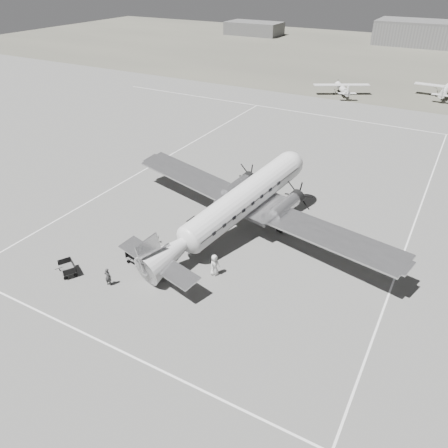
{
  "coord_description": "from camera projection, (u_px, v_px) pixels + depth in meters",
  "views": [
    {
      "loc": [
        13.54,
        -27.85,
        21.26
      ],
      "look_at": [
        -1.88,
        -0.32,
        2.2
      ],
      "focal_mm": 35.0,
      "sensor_mm": 36.0,
      "label": 1
    }
  ],
  "objects": [
    {
      "name": "baggage_cart_near",
      "position": [
        138.0,
        258.0,
        35.47
      ],
      "size": [
        2.07,
        1.59,
        1.07
      ],
      "primitive_type": null,
      "rotation": [
        0.0,
        0.0,
        -0.14
      ],
      "color": "#505050",
      "rests_on": "ground"
    },
    {
      "name": "shed_secondary",
      "position": [
        254.0,
        28.0,
        145.31
      ],
      "size": [
        18.0,
        10.0,
        4.0
      ],
      "primitive_type": "cube",
      "color": "#505050",
      "rests_on": "ground"
    },
    {
      "name": "taxi_line_right",
      "position": [
        389.0,
        294.0,
        32.43
      ],
      "size": [
        0.15,
        80.0,
        0.01
      ],
      "primitive_type": "cube",
      "color": "silver",
      "rests_on": "ground"
    },
    {
      "name": "taxi_line_left",
      "position": [
        149.0,
        167.0,
        52.45
      ],
      "size": [
        0.15,
        60.0,
        0.01
      ],
      "primitive_type": "cube",
      "color": "silver",
      "rests_on": "ground"
    },
    {
      "name": "ramp_agent",
      "position": [
        158.0,
        244.0,
        36.6
      ],
      "size": [
        0.86,
        0.99,
        1.75
      ],
      "primitive_type": "imported",
      "rotation": [
        0.0,
        0.0,
        1.31
      ],
      "color": "#B0B0AE",
      "rests_on": "ground"
    },
    {
      "name": "ground_crew",
      "position": [
        108.0,
        277.0,
        33.02
      ],
      "size": [
        0.61,
        0.46,
        1.53
      ],
      "primitive_type": "imported",
      "rotation": [
        0.0,
        0.0,
        3.31
      ],
      "color": "#2D2D2D",
      "rests_on": "ground"
    },
    {
      "name": "light_plane_left",
      "position": [
        342.0,
        89.0,
        80.0
      ],
      "size": [
        13.05,
        12.33,
        2.13
      ],
      "primitive_type": null,
      "rotation": [
        0.0,
        0.0,
        0.52
      ],
      "color": "silver",
      "rests_on": "ground"
    },
    {
      "name": "taxi_line_horizon",
      "position": [
        362.0,
        122.0,
        67.32
      ],
      "size": [
        90.0,
        0.15,
        0.01
      ],
      "primitive_type": "cube",
      "color": "silver",
      "rests_on": "ground"
    },
    {
      "name": "passenger",
      "position": [
        215.0,
        265.0,
        34.06
      ],
      "size": [
        0.76,
        1.0,
        1.83
      ],
      "primitive_type": "imported",
      "rotation": [
        0.0,
        0.0,
        1.36
      ],
      "color": "silver",
      "rests_on": "ground"
    },
    {
      "name": "taxi_line_near",
      "position": [
        143.0,
        362.0,
        27.0
      ],
      "size": [
        60.0,
        0.15,
        0.01
      ],
      "primitive_type": "cube",
      "color": "silver",
      "rests_on": "ground"
    },
    {
      "name": "light_plane_right",
      "position": [
        445.0,
        92.0,
        78.37
      ],
      "size": [
        11.37,
        9.39,
        2.28
      ],
      "primitive_type": null,
      "rotation": [
        0.0,
        0.0,
        -0.04
      ],
      "color": "silver",
      "rests_on": "ground"
    },
    {
      "name": "baggage_cart_far",
      "position": [
        68.0,
        269.0,
        34.35
      ],
      "size": [
        2.12,
        1.92,
        0.99
      ],
      "primitive_type": null,
      "rotation": [
        0.0,
        0.0,
        -0.5
      ],
      "color": "#505050",
      "rests_on": "ground"
    },
    {
      "name": "ground",
      "position": [
        245.0,
        250.0,
        37.46
      ],
      "size": [
        260.0,
        260.0,
        0.0
      ],
      "primitive_type": "plane",
      "color": "#61615F",
      "rests_on": "ground"
    },
    {
      "name": "dc3_airliner",
      "position": [
        235.0,
        208.0,
        38.04
      ],
      "size": [
        33.79,
        27.25,
        5.64
      ],
      "primitive_type": null,
      "rotation": [
        0.0,
        0.0,
        -0.25
      ],
      "color": "#BABABC",
      "rests_on": "ground"
    },
    {
      "name": "grass_infield",
      "position": [
        418.0,
        61.0,
        108.4
      ],
      "size": [
        260.0,
        90.0,
        0.01
      ],
      "primitive_type": "cube",
      "color": "#59584B",
      "rests_on": "ground"
    }
  ]
}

